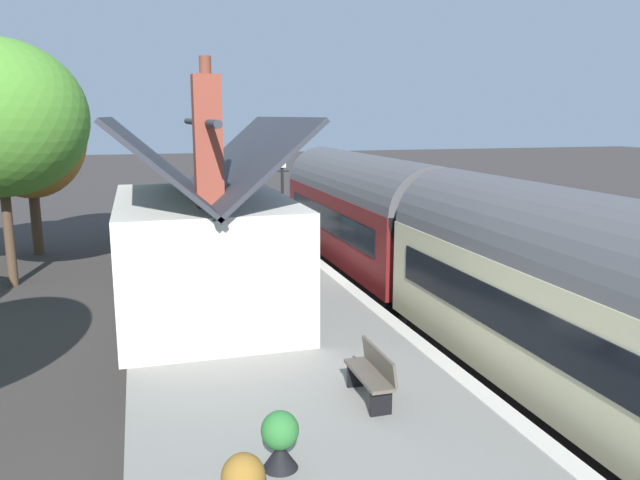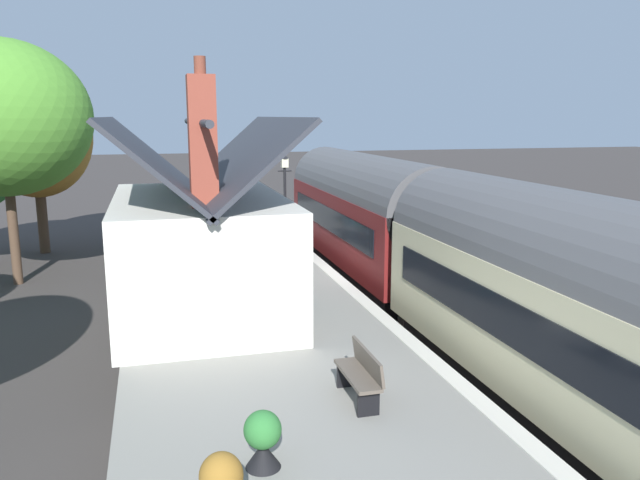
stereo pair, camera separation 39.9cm
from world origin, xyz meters
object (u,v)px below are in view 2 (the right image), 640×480
Objects in this scene: planter_bench_right at (192,218)px; station_sign_board at (281,217)px; train at (545,297)px; bench_platform_end at (229,216)px; bench_by_lamp at (232,224)px; planter_edge_far at (235,223)px; bench_near_building at (361,373)px; planter_edge_near at (259,233)px; tree_far_right at (35,136)px; tree_mid_background at (3,118)px; lamp_post_platform at (285,181)px; planter_corner_building at (263,440)px; station_building at (201,247)px.

station_sign_board is (-5.10, -2.73, 0.72)m from planter_bench_right.
train is 16.91m from bench_platform_end.
bench_by_lamp reaches higher than planter_edge_far.
bench_platform_end is at bearing -3.73° from bench_by_lamp.
bench_by_lamp is (15.05, 0.23, 0.00)m from bench_near_building.
tree_far_right is (4.97, 8.21, 3.47)m from planter_edge_near.
tree_far_right reaches higher than bench_near_building.
bench_platform_end is 1.61m from planter_bench_right.
train is at bearing -78.46° from bench_near_building.
planter_bench_right is 5.83m from station_sign_board.
planter_edge_far is (15.34, 3.97, -0.94)m from train.
tree_mid_background is at bearing 79.99° from station_sign_board.
bench_by_lamp reaches higher than planter_edge_near.
planter_corner_building is at bearing 166.96° from lamp_post_platform.
planter_edge_far is 0.28× the size of lamp_post_platform.
lamp_post_platform reaches higher than bench_near_building.
bench_platform_end is 4.87m from lamp_post_platform.
planter_corner_building is (-1.59, 1.92, -0.08)m from bench_near_building.
bench_by_lamp is 0.18× the size of tree_mid_background.
planter_corner_building is at bearing -158.66° from tree_mid_background.
bench_near_building reaches higher than planter_edge_near.
planter_edge_far is at bearing -6.18° from planter_corner_building.
bench_near_building is at bearing -149.87° from tree_mid_background.
bench_near_building is 11.89m from station_sign_board.
bench_by_lamp is 1.14m from planter_edge_far.
station_building is at bearing 168.53° from bench_by_lamp.
bench_platform_end is at bearing -80.02° from planter_bench_right.
planter_corner_building is 0.11× the size of tree_far_right.
planter_edge_near is 0.76× the size of planter_edge_far.
bench_near_building is 17.20m from bench_platform_end.
planter_corner_building reaches higher than planter_edge_near.
bench_platform_end is 9.50m from tree_mid_background.
tree_mid_background reaches higher than lamp_post_platform.
train is 14.87m from bench_by_lamp.
tree_far_right is (18.43, 7.65, 3.37)m from bench_near_building.
station_sign_board is at bearing -151.84° from planter_bench_right.
bench_near_building is 2.49m from planter_corner_building.
station_building is at bearing 152.48° from station_sign_board.
station_building is 7.40m from planter_corner_building.
lamp_post_platform reaches higher than planter_bench_right.
planter_bench_right is 5.37m from lamp_post_platform.
tree_mid_background reaches higher than planter_bench_right.
planter_edge_near is 10.21m from tree_far_right.
bench_platform_end is 1.00× the size of bench_by_lamp.
station_building reaches higher than train.
tree_far_right is (6.61, 8.71, 2.66)m from station_sign_board.
planter_edge_near is at bearing -121.20° from tree_far_right.
tree_mid_background is (13.38, 7.76, 4.08)m from bench_near_building.
station_building is 0.95× the size of tree_far_right.
station_building is at bearing 168.47° from planter_edge_far.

